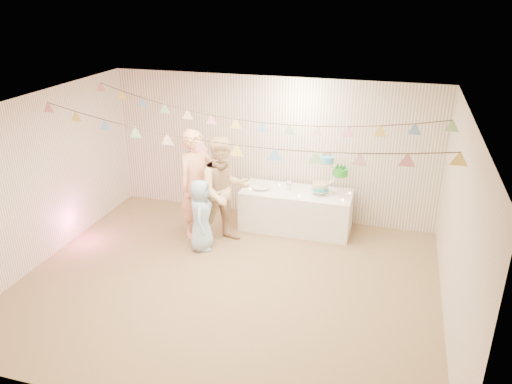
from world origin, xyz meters
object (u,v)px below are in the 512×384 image
(table, at_px, (296,210))
(person_adult_a, at_px, (197,184))
(person_child, at_px, (201,215))
(cake_stand, at_px, (330,173))
(person_adult_b, at_px, (224,191))

(table, relative_size, person_adult_a, 1.02)
(person_adult_a, bearing_deg, person_child, -119.54)
(cake_stand, xyz_separation_m, person_adult_b, (-1.60, -0.85, -0.18))
(table, relative_size, person_adult_b, 1.05)
(table, bearing_deg, person_adult_b, -142.68)
(table, height_order, person_child, person_child)
(cake_stand, bearing_deg, person_child, -147.85)
(table, xyz_separation_m, cake_stand, (0.55, 0.05, 0.74))
(table, relative_size, cake_stand, 2.71)
(cake_stand, distance_m, person_child, 2.28)
(person_child, bearing_deg, person_adult_b, -53.61)
(cake_stand, relative_size, person_child, 0.59)
(person_adult_b, bearing_deg, table, -2.53)
(cake_stand, distance_m, person_adult_b, 1.82)
(person_child, bearing_deg, table, -62.80)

